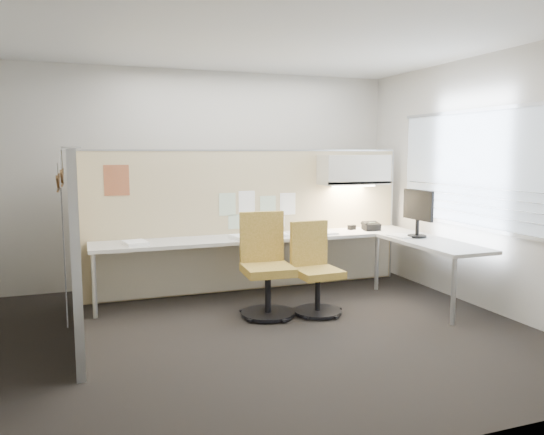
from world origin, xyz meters
name	(u,v)px	position (x,y,z in m)	size (l,w,h in m)	color
floor	(246,334)	(0.00, 0.00, -0.01)	(5.50, 4.50, 0.01)	black
ceiling	(244,33)	(0.00, 0.00, 2.80)	(5.50, 4.50, 0.01)	white
wall_back	(195,178)	(0.00, 2.25, 1.40)	(5.50, 0.02, 2.80)	beige
wall_front	(370,217)	(0.00, -2.25, 1.40)	(5.50, 0.02, 2.80)	beige
wall_right	(483,183)	(2.75, 0.00, 1.40)	(0.02, 4.50, 2.80)	beige
window_pane	(482,169)	(2.73, 0.00, 1.55)	(0.01, 2.80, 1.30)	#96A4AE
partition_back	(250,221)	(0.55, 1.60, 0.88)	(4.10, 0.06, 1.75)	#CDBC8E
partition_left	(77,245)	(-1.50, 0.50, 0.88)	(0.06, 2.20, 1.75)	#CDBC8E
desk	(292,247)	(0.93, 1.13, 0.60)	(4.00, 2.07, 0.73)	beige
overhead_bin	(354,170)	(1.90, 1.39, 1.51)	(0.90, 0.36, 0.38)	beige
task_light_strip	(354,186)	(1.90, 1.39, 1.30)	(0.60, 0.06, 0.02)	#FFEABF
pinned_papers	(257,209)	(0.63, 1.57, 1.03)	(1.01, 0.00, 0.47)	#8CBF8C
poster	(117,180)	(-1.05, 1.57, 1.42)	(0.28, 0.00, 0.35)	#DE571C
chair_left	(266,268)	(0.39, 0.53, 0.51)	(0.57, 0.58, 1.08)	black
chair_right	(315,271)	(0.91, 0.41, 0.46)	(0.51, 0.52, 0.97)	black
monitor	(418,210)	(2.30, 0.55, 1.05)	(0.22, 0.53, 0.56)	black
phone	(371,226)	(2.08, 1.24, 0.78)	(0.23, 0.21, 0.12)	black
stapler	(320,230)	(1.42, 1.36, 0.76)	(0.14, 0.04, 0.05)	black
tape_dispenser	(352,227)	(1.88, 1.37, 0.76)	(0.10, 0.06, 0.06)	black
coat_hook	(61,196)	(-1.58, -0.50, 1.42)	(0.18, 0.45, 1.35)	silver
paper_stack_0	(135,243)	(-0.90, 1.20, 0.75)	(0.23, 0.30, 0.04)	white
paper_stack_1	(243,237)	(0.32, 1.15, 0.75)	(0.23, 0.30, 0.04)	white
paper_stack_2	(277,234)	(0.81, 1.33, 0.74)	(0.23, 0.30, 0.02)	white
paper_stack_3	(325,232)	(1.41, 1.21, 0.74)	(0.23, 0.30, 0.02)	white
paper_stack_4	(402,236)	(2.16, 0.65, 0.74)	(0.23, 0.30, 0.02)	white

